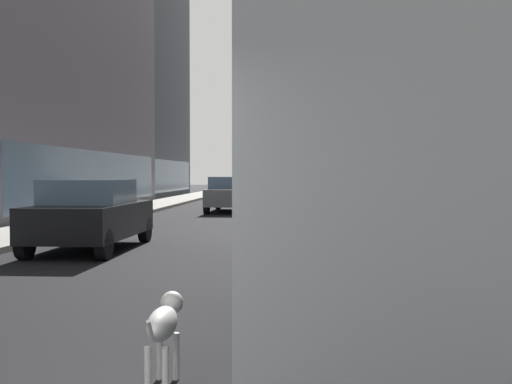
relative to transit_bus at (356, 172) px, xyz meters
name	(u,v)px	position (x,y,z in m)	size (l,w,h in m)	color
ground_plane	(266,202)	(-2.80, 28.28, -1.78)	(120.00, 120.00, 0.00)	black
sidewalk_left	(175,201)	(-8.50, 28.28, -1.70)	(2.40, 110.00, 0.15)	#ADA89E
sidewalk_right	(358,201)	(2.90, 28.28, -1.70)	(2.40, 110.00, 0.15)	gray
building_left_far	(122,6)	(-14.70, 38.28, 13.29)	(8.19, 14.60, 30.14)	#4C515B
building_right_far	(433,23)	(9.10, 36.26, 11.03)	(9.68, 17.58, 25.64)	#B2A893
transit_bus	(356,172)	(0.00, 0.00, 0.00)	(2.78, 11.53, 3.05)	#999EA3
car_grey_wagon	(229,194)	(-4.00, 18.60, -0.95)	(1.78, 4.77, 1.62)	slate
car_black_suv	(91,214)	(-5.60, 4.31, -0.96)	(1.87, 4.13, 1.62)	black
car_white_van	(310,188)	(0.00, 29.72, -0.96)	(1.81, 4.27, 1.62)	silver
car_blue_hatchback	(308,186)	(0.00, 36.27, -0.96)	(1.79, 3.91, 1.62)	#4C6BB7
dalmatian_dog	(164,324)	(-1.99, -4.33, -1.26)	(0.22, 0.96, 0.72)	white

